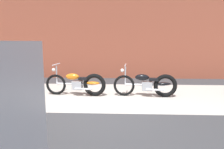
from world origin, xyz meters
name	(u,v)px	position (x,y,z in m)	size (l,w,h in m)	color
ground_plane	(99,113)	(0.00, 0.00, 0.00)	(80.00, 80.00, 0.00)	#38383A
sidewalk_slab	(105,95)	(0.00, 1.75, 0.00)	(36.00, 3.50, 0.01)	#B2ADA3
brick_building_wall	(110,20)	(0.00, 5.20, 2.72)	(36.00, 0.50, 5.44)	brown
motorcycle_orange	(80,83)	(-0.81, 1.68, 0.40)	(2.01, 0.58, 1.03)	black
motorcycle_black	(149,84)	(1.43, 1.65, 0.40)	(2.01, 0.58, 1.03)	black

